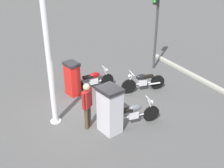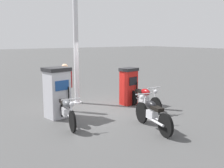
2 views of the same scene
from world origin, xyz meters
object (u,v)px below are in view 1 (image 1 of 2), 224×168
(attendant_person, at_px, (87,103))
(canopy_support_pole, at_px, (50,66))
(fuel_pump_near, at_px, (110,110))
(motorcycle_near_pump, at_px, (133,114))
(fuel_pump_far, at_px, (72,79))
(motorcycle_extra, at_px, (143,82))
(motorcycle_far_pump, at_px, (93,80))
(roadside_traffic_light, at_px, (156,16))

(attendant_person, xyz_separation_m, canopy_support_pole, (-0.86, 0.94, 1.22))
(fuel_pump_near, height_order, attendant_person, attendant_person)
(motorcycle_near_pump, height_order, attendant_person, attendant_person)
(fuel_pump_far, bearing_deg, motorcycle_extra, -26.29)
(motorcycle_far_pump, bearing_deg, fuel_pump_near, -107.59)
(attendant_person, height_order, roadside_traffic_light, roadside_traffic_light)
(motorcycle_near_pump, relative_size, attendant_person, 1.23)
(fuel_pump_far, xyz_separation_m, canopy_support_pole, (-1.42, -1.57, 1.48))
(roadside_traffic_light, bearing_deg, attendant_person, -151.24)
(fuel_pump_far, bearing_deg, motorcycle_near_pump, -74.76)
(motorcycle_extra, xyz_separation_m, attendant_person, (-3.29, -1.16, 0.55))
(fuel_pump_near, distance_m, motorcycle_near_pump, 0.96)
(motorcycle_extra, height_order, roadside_traffic_light, roadside_traffic_light)
(fuel_pump_near, xyz_separation_m, motorcycle_extra, (2.73, 1.73, -0.40))
(motorcycle_far_pump, relative_size, canopy_support_pole, 0.44)
(motorcycle_far_pump, relative_size, motorcycle_extra, 1.03)
(attendant_person, distance_m, roadside_traffic_light, 6.23)
(fuel_pump_far, distance_m, attendant_person, 2.58)
(fuel_pump_near, distance_m, canopy_support_pole, 2.49)
(fuel_pump_near, height_order, fuel_pump_far, fuel_pump_near)
(motorcycle_near_pump, height_order, motorcycle_far_pump, motorcycle_near_pump)
(motorcycle_far_pump, height_order, motorcycle_extra, motorcycle_extra)
(attendant_person, relative_size, canopy_support_pole, 0.38)
(motorcycle_near_pump, bearing_deg, motorcycle_far_pump, 88.37)
(fuel_pump_far, distance_m, motorcycle_extra, 3.05)
(fuel_pump_near, xyz_separation_m, canopy_support_pole, (-1.42, 1.51, 1.37))
(roadside_traffic_light, relative_size, canopy_support_pole, 0.87)
(motorcycle_extra, distance_m, canopy_support_pole, 4.52)
(fuel_pump_far, distance_m, motorcycle_near_pump, 3.33)
(motorcycle_near_pump, relative_size, motorcycle_far_pump, 1.05)
(fuel_pump_near, bearing_deg, fuel_pump_far, 89.99)
(fuel_pump_near, relative_size, roadside_traffic_light, 0.42)
(canopy_support_pole, bearing_deg, roadside_traffic_light, 17.67)
(fuel_pump_far, bearing_deg, fuel_pump_near, -90.01)
(motorcycle_near_pump, height_order, canopy_support_pole, canopy_support_pole)
(attendant_person, bearing_deg, roadside_traffic_light, 28.76)
(motorcycle_far_pump, distance_m, canopy_support_pole, 3.34)
(attendant_person, bearing_deg, motorcycle_near_pump, -25.85)
(motorcycle_far_pump, bearing_deg, attendant_person, -121.77)
(motorcycle_near_pump, distance_m, attendant_person, 1.68)
(fuel_pump_near, relative_size, canopy_support_pole, 0.37)
(fuel_pump_far, bearing_deg, roadside_traffic_light, 4.61)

